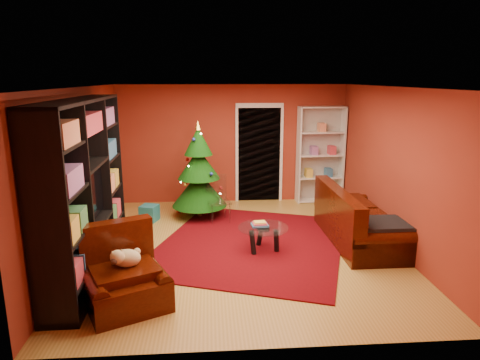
{
  "coord_description": "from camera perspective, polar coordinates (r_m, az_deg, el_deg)",
  "views": [
    {
      "loc": [
        -0.52,
        -6.62,
        2.75
      ],
      "look_at": [
        0.0,
        0.4,
        1.05
      ],
      "focal_mm": 32.0,
      "sensor_mm": 36.0,
      "label": 1
    }
  ],
  "objects": [
    {
      "name": "sofa",
      "position": [
        7.55,
        15.69,
        -4.51
      ],
      "size": [
        1.0,
        2.2,
        0.94
      ],
      "primitive_type": null,
      "rotation": [
        0.0,
        0.0,
        1.58
      ],
      "color": "black",
      "rests_on": "rug"
    },
    {
      "name": "ceiling",
      "position": [
        6.64,
        0.26,
        12.5
      ],
      "size": [
        5.0,
        5.5,
        0.05
      ],
      "primitive_type": "cube",
      "color": "silver",
      "rests_on": "wall_back"
    },
    {
      "name": "wall_left",
      "position": [
        7.07,
        -20.61,
        0.86
      ],
      "size": [
        0.05,
        5.5,
        2.6
      ],
      "primitive_type": "cube",
      "color": "maroon",
      "rests_on": "ground"
    },
    {
      "name": "christmas_tree",
      "position": [
        8.47,
        -5.5,
        1.2
      ],
      "size": [
        1.24,
        1.24,
        1.95
      ],
      "primitive_type": null,
      "rotation": [
        0.0,
        0.0,
        0.14
      ],
      "color": "#093608",
      "rests_on": "floor"
    },
    {
      "name": "acrylic_chair",
      "position": [
        8.24,
        -2.87,
        -2.94
      ],
      "size": [
        0.52,
        0.54,
        0.82
      ],
      "primitive_type": null,
      "rotation": [
        0.0,
        0.0,
        0.24
      ],
      "color": "#66605B",
      "rests_on": "rug"
    },
    {
      "name": "coffee_table",
      "position": [
        6.96,
        3.1,
        -7.81
      ],
      "size": [
        0.87,
        0.87,
        0.51
      ],
      "primitive_type": null,
      "rotation": [
        0.0,
        0.0,
        0.08
      ],
      "color": "gray",
      "rests_on": "rug"
    },
    {
      "name": "wall_right",
      "position": [
        7.43,
        20.06,
        1.49
      ],
      "size": [
        0.05,
        5.5,
        2.6
      ],
      "primitive_type": "cube",
      "color": "maroon",
      "rests_on": "ground"
    },
    {
      "name": "media_unit",
      "position": [
        6.41,
        -19.99,
        -0.96
      ],
      "size": [
        0.57,
        3.22,
        2.46
      ],
      "primitive_type": null,
      "rotation": [
        0.0,
        0.0,
        0.02
      ],
      "color": "black",
      "rests_on": "floor"
    },
    {
      "name": "wall_back",
      "position": [
        9.52,
        -1.05,
        4.81
      ],
      "size": [
        5.0,
        0.05,
        2.6
      ],
      "primitive_type": "cube",
      "color": "maroon",
      "rests_on": "ground"
    },
    {
      "name": "gift_box_teal",
      "position": [
        8.58,
        -11.99,
        -4.33
      ],
      "size": [
        0.4,
        0.4,
        0.31
      ],
      "primitive_type": "cube",
      "rotation": [
        0.0,
        0.0,
        -0.33
      ],
      "color": "#1B6978",
      "rests_on": "floor"
    },
    {
      "name": "gift_box_green",
      "position": [
        9.07,
        -6.83,
        -3.23
      ],
      "size": [
        0.38,
        0.38,
        0.29
      ],
      "primitive_type": "cube",
      "rotation": [
        0.0,
        0.0,
        -0.43
      ],
      "color": "#2A7025",
      "rests_on": "floor"
    },
    {
      "name": "dog",
      "position": [
        5.49,
        -14.84,
        -10.04
      ],
      "size": [
        0.49,
        0.44,
        0.26
      ],
      "primitive_type": null,
      "rotation": [
        0.0,
        0.0,
        0.44
      ],
      "color": "beige",
      "rests_on": "armchair"
    },
    {
      "name": "armchair",
      "position": [
        5.52,
        -15.09,
        -12.17
      ],
      "size": [
        1.35,
        1.35,
        0.8
      ],
      "primitive_type": null,
      "rotation": [
        0.0,
        0.0,
        0.44
      ],
      "color": "black",
      "rests_on": "rug"
    },
    {
      "name": "rug",
      "position": [
        7.32,
        1.55,
        -8.41
      ],
      "size": [
        3.91,
        4.21,
        0.02
      ],
      "primitive_type": "cube",
      "rotation": [
        0.0,
        0.0,
        -0.34
      ],
      "color": "#560409",
      "rests_on": "floor"
    },
    {
      "name": "gift_box_red",
      "position": [
        9.1,
        -7.79,
        -3.45
      ],
      "size": [
        0.27,
        0.27,
        0.21
      ],
      "primitive_type": "cube",
      "rotation": [
        0.0,
        0.0,
        0.39
      ],
      "color": "maroon",
      "rests_on": "floor"
    },
    {
      "name": "white_bookshelf",
      "position": [
        9.67,
        10.67,
        3.29
      ],
      "size": [
        1.03,
        0.4,
        2.19
      ],
      "primitive_type": null,
      "rotation": [
        0.0,
        0.0,
        0.04
      ],
      "color": "white",
      "rests_on": "floor"
    },
    {
      "name": "floor",
      "position": [
        7.2,
        0.24,
        -9.1
      ],
      "size": [
        5.0,
        5.5,
        0.05
      ],
      "primitive_type": "cube",
      "color": "olive",
      "rests_on": "ground"
    },
    {
      "name": "doorway",
      "position": [
        9.57,
        2.57,
        3.33
      ],
      "size": [
        1.06,
        0.6,
        2.16
      ],
      "primitive_type": null,
      "color": "black",
      "rests_on": "floor"
    }
  ]
}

